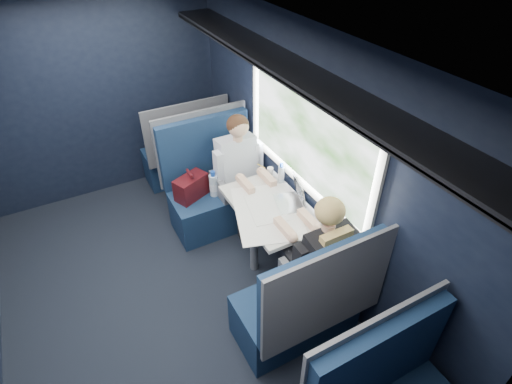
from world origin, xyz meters
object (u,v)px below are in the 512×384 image
table (269,213)px  bottle_small (281,174)px  seat_row_front (185,152)px  man (241,169)px  seat_bay_near (213,190)px  cup (270,171)px  seat_bay_far (303,306)px  laptop (294,197)px  woman (320,254)px

table → bottle_small: (0.30, 0.28, 0.17)m
seat_row_front → bottle_small: 1.65m
table → man: 0.70m
man → bottle_small: man is taller
seat_bay_near → seat_row_front: seat_bay_near is taller
seat_row_front → cup: 1.48m
bottle_small → cup: (-0.03, 0.16, -0.06)m
seat_bay_near → seat_bay_far: 1.75m
man → bottle_small: bearing=-61.3°
laptop → cup: size_ratio=4.49×
table → man: (0.07, 0.70, 0.06)m
woman → cup: woman is taller
seat_bay_far → woman: bearing=33.8°
table → woman: bearing=-84.5°
seat_row_front → woman: size_ratio=0.88×
man → cup: 0.33m
bottle_small → seat_row_front: bearing=107.5°
seat_row_front → seat_bay_far: bearing=-90.0°
seat_bay_far → cup: seat_bay_far is taller
man → woman: 1.41m
seat_row_front → cup: size_ratio=14.57×
seat_bay_near → man: size_ratio=0.95×
laptop → cup: bearing=85.7°
table → seat_bay_far: size_ratio=0.79×
seat_row_front → man: (0.25, -1.10, 0.31)m
table → seat_bay_near: 0.93m
man → woman: (0.00, -1.41, 0.01)m
seat_bay_near → cup: (0.46, -0.43, 0.36)m
seat_bay_near → man: man is taller
table → bottle_small: bearing=43.0°
table → cup: size_ratio=12.56×
laptop → table: bearing=166.6°
seat_bay_far → seat_row_front: seat_bay_far is taller
seat_bay_far → seat_row_front: size_ratio=1.09×
man → bottle_small: 0.49m
man → laptop: man is taller
table → seat_bay_near: bearing=102.6°
seat_bay_far → man: 1.62m
man → seat_bay_near: bearing=146.6°
laptop → cup: (0.04, 0.49, -0.02)m
man → cup: size_ratio=16.61×
woman → seat_row_front: bearing=95.7°
man → cup: man is taller
seat_bay_near → woman: (0.26, -1.58, 0.31)m
seat_row_front → man: size_ratio=0.88×
woman → laptop: (0.16, 0.65, 0.07)m
table → cup: (0.27, 0.44, 0.12)m
seat_bay_far → cup: (0.45, 1.31, 0.37)m
man → laptop: bearing=-77.8°
table → laptop: laptop is taller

